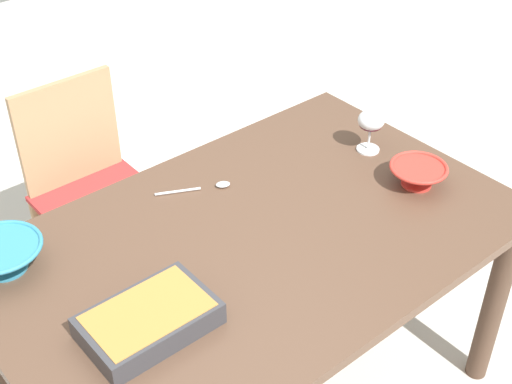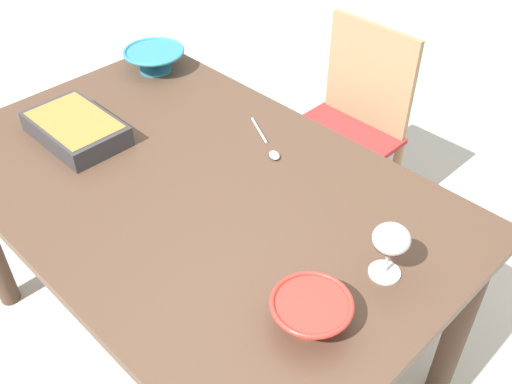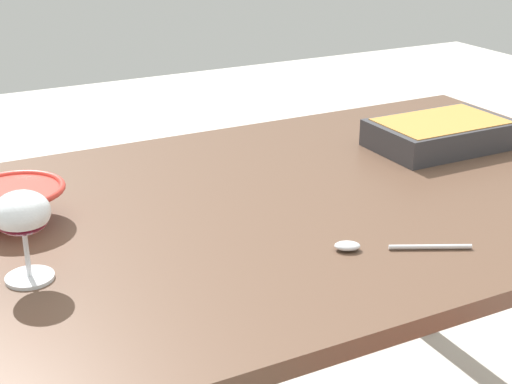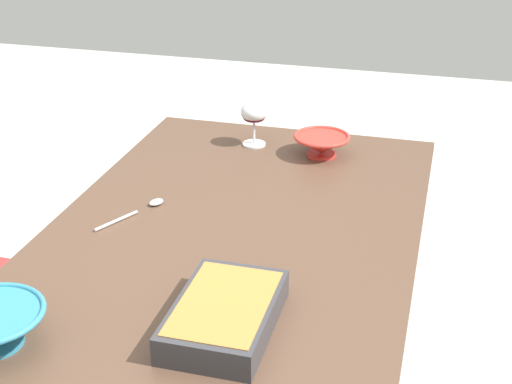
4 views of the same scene
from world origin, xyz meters
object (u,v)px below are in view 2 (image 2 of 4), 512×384
Objects in this scene: dining_table at (197,211)px; serving_spoon at (269,147)px; chair at (346,128)px; casserole_dish at (76,128)px; mixing_bowl at (311,311)px; small_bowl at (155,59)px; wine_glass at (391,242)px.

dining_table is 0.29m from serving_spoon.
chair reaches higher than casserole_dish.
dining_table is at bearing -13.64° from mixing_bowl.
small_bowl reaches higher than dining_table.
small_bowl is (0.50, 0.51, 0.30)m from chair.
wine_glass is 0.24m from mixing_bowl.
mixing_bowl is 0.64m from serving_spoon.
dining_table is 6.93× the size of serving_spoon.
casserole_dish is (0.99, 0.21, -0.07)m from wine_glass.
casserole_dish is at bearing 11.85° from wine_glass.
serving_spoon is at bearing -17.18° from wine_glass.
serving_spoon is at bearing -38.05° from mixing_bowl.
serving_spoon is (0.50, -0.40, -0.03)m from mixing_bowl.
chair reaches higher than small_bowl.
dining_table is 6.84× the size of small_bowl.
small_bowl is (0.17, -0.43, 0.01)m from casserole_dish.
small_bowl is 0.63m from serving_spoon.
serving_spoon is at bearing 102.46° from chair.
dining_table is at bearing -165.47° from casserole_dish.
dining_table is at bearing 96.22° from chair.
wine_glass is 0.82× the size of mixing_bowl.
chair is 3.97× the size of small_bowl.
small_bowl reaches higher than serving_spoon.
casserole_dish is at bearing 111.83° from small_bowl.
chair is 1.04m from casserole_dish.
small_bowl is at bearing -5.23° from serving_spoon.
wine_glass is at bearing 132.02° from chair.
dining_table is 0.85m from chair.
serving_spoon is (0.54, -0.17, -0.10)m from wine_glass.
wine_glass is 1.19m from small_bowl.
small_bowl is at bearing -68.17° from casserole_dish.
small_bowl is at bearing -10.85° from wine_glass.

